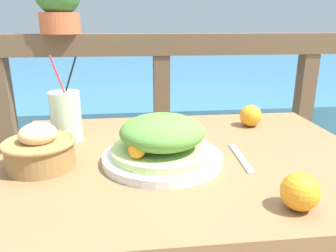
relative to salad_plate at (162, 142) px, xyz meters
The scene contains 10 objects.
patio_table 0.18m from the salad_plate, 29.61° to the left, with size 0.97×0.73×0.73m.
railing_fence 0.70m from the salad_plate, 84.65° to the left, with size 2.80×0.08×1.01m.
sea_backdrop 3.23m from the salad_plate, 88.84° to the left, with size 12.00×4.00×0.53m.
salad_plate is the anchor object (origin of this frame).
drink_glass 0.32m from the salad_plate, 144.17° to the left, with size 0.09×0.09×0.25m.
bread_basket 0.29m from the salad_plate, behind, with size 0.17×0.17×0.11m.
potted_plant 0.86m from the salad_plate, 116.80° to the left, with size 0.19×0.19×0.25m.
knife 0.21m from the salad_plate, ahead, with size 0.02×0.18×0.00m.
orange_near_basket 0.41m from the salad_plate, 38.67° to the left, with size 0.07×0.07×0.07m.
orange_near_glass 0.34m from the salad_plate, 46.92° to the right, with size 0.07×0.07×0.07m.
Camera 1 is at (-0.14, -0.79, 1.06)m, focal length 35.00 mm.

